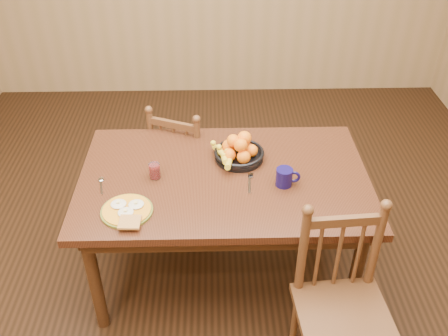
{
  "coord_description": "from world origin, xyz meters",
  "views": [
    {
      "loc": [
        -0.05,
        -2.21,
        2.41
      ],
      "look_at": [
        0.0,
        0.0,
        0.8
      ],
      "focal_mm": 40.0,
      "sensor_mm": 36.0,
      "label": 1
    }
  ],
  "objects_px": {
    "chair_near": "(342,306)",
    "breakfast_plate": "(127,211)",
    "dining_table": "(224,187)",
    "chair_far": "(185,162)",
    "fruit_bowl": "(238,151)",
    "coffee_mug": "(285,177)"
  },
  "relations": [
    {
      "from": "breakfast_plate",
      "to": "coffee_mug",
      "type": "relative_size",
      "value": 2.17
    },
    {
      "from": "breakfast_plate",
      "to": "coffee_mug",
      "type": "bearing_deg",
      "value": 14.4
    },
    {
      "from": "dining_table",
      "to": "coffee_mug",
      "type": "bearing_deg",
      "value": -15.7
    },
    {
      "from": "coffee_mug",
      "to": "chair_far",
      "type": "bearing_deg",
      "value": 130.58
    },
    {
      "from": "chair_near",
      "to": "coffee_mug",
      "type": "bearing_deg",
      "value": 106.35
    },
    {
      "from": "chair_near",
      "to": "breakfast_plate",
      "type": "distance_m",
      "value": 1.15
    },
    {
      "from": "dining_table",
      "to": "coffee_mug",
      "type": "relative_size",
      "value": 11.99
    },
    {
      "from": "chair_near",
      "to": "fruit_bowl",
      "type": "xyz_separation_m",
      "value": [
        -0.46,
        0.84,
        0.34
      ]
    },
    {
      "from": "chair_far",
      "to": "breakfast_plate",
      "type": "distance_m",
      "value": 0.98
    },
    {
      "from": "dining_table",
      "to": "chair_near",
      "type": "relative_size",
      "value": 1.66
    },
    {
      "from": "fruit_bowl",
      "to": "coffee_mug",
      "type": "bearing_deg",
      "value": -45.76
    },
    {
      "from": "dining_table",
      "to": "breakfast_plate",
      "type": "height_order",
      "value": "breakfast_plate"
    },
    {
      "from": "dining_table",
      "to": "chair_far",
      "type": "height_order",
      "value": "chair_far"
    },
    {
      "from": "fruit_bowl",
      "to": "breakfast_plate",
      "type": "bearing_deg",
      "value": -141.73
    },
    {
      "from": "dining_table",
      "to": "breakfast_plate",
      "type": "xyz_separation_m",
      "value": [
        -0.5,
        -0.3,
        0.1
      ]
    },
    {
      "from": "dining_table",
      "to": "chair_far",
      "type": "xyz_separation_m",
      "value": [
        -0.26,
        0.59,
        -0.24
      ]
    },
    {
      "from": "fruit_bowl",
      "to": "dining_table",
      "type": "bearing_deg",
      "value": -118.48
    },
    {
      "from": "dining_table",
      "to": "breakfast_plate",
      "type": "bearing_deg",
      "value": -148.65
    },
    {
      "from": "chair_near",
      "to": "chair_far",
      "type": "bearing_deg",
      "value": 118.1
    },
    {
      "from": "breakfast_plate",
      "to": "coffee_mug",
      "type": "xyz_separation_m",
      "value": [
        0.82,
        0.21,
        0.04
      ]
    },
    {
      "from": "breakfast_plate",
      "to": "chair_far",
      "type": "bearing_deg",
      "value": 75.01
    },
    {
      "from": "chair_far",
      "to": "fruit_bowl",
      "type": "relative_size",
      "value": 2.7
    }
  ]
}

